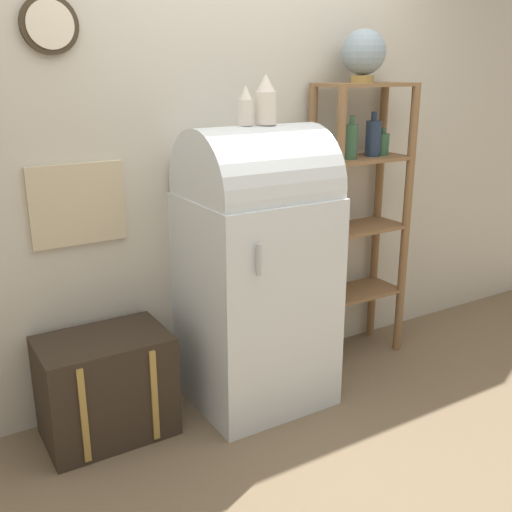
{
  "coord_description": "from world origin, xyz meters",
  "views": [
    {
      "loc": [
        -1.54,
        -2.28,
        1.74
      ],
      "look_at": [
        -0.0,
        0.24,
        0.81
      ],
      "focal_mm": 42.0,
      "sensor_mm": 36.0,
      "label": 1
    }
  ],
  "objects_px": {
    "refrigerator": "(256,264)",
    "vase_left": "(246,107)",
    "suitcase_trunk": "(106,386)",
    "vase_center": "(266,101)",
    "globe": "(364,53)"
  },
  "relations": [
    {
      "from": "refrigerator",
      "to": "globe",
      "type": "xyz_separation_m",
      "value": [
        0.78,
        0.14,
        1.05
      ]
    },
    {
      "from": "refrigerator",
      "to": "vase_left",
      "type": "xyz_separation_m",
      "value": [
        -0.06,
        -0.0,
        0.8
      ]
    },
    {
      "from": "vase_left",
      "to": "globe",
      "type": "bearing_deg",
      "value": 9.48
    },
    {
      "from": "suitcase_trunk",
      "to": "globe",
      "type": "distance_m",
      "value": 2.23
    },
    {
      "from": "refrigerator",
      "to": "globe",
      "type": "bearing_deg",
      "value": 10.03
    },
    {
      "from": "vase_center",
      "to": "globe",
      "type": "bearing_deg",
      "value": 11.34
    },
    {
      "from": "suitcase_trunk",
      "to": "vase_center",
      "type": "relative_size",
      "value": 2.56
    },
    {
      "from": "suitcase_trunk",
      "to": "globe",
      "type": "xyz_separation_m",
      "value": [
        1.59,
        0.06,
        1.56
      ]
    },
    {
      "from": "suitcase_trunk",
      "to": "vase_left",
      "type": "height_order",
      "value": "vase_left"
    },
    {
      "from": "vase_center",
      "to": "vase_left",
      "type": "bearing_deg",
      "value": 176.76
    },
    {
      "from": "vase_left",
      "to": "suitcase_trunk",
      "type": "bearing_deg",
      "value": 174.19
    },
    {
      "from": "vase_left",
      "to": "refrigerator",
      "type": "bearing_deg",
      "value": 2.21
    },
    {
      "from": "suitcase_trunk",
      "to": "refrigerator",
      "type": "bearing_deg",
      "value": -5.23
    },
    {
      "from": "refrigerator",
      "to": "vase_center",
      "type": "distance_m",
      "value": 0.82
    },
    {
      "from": "suitcase_trunk",
      "to": "vase_center",
      "type": "bearing_deg",
      "value": -5.48
    }
  ]
}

